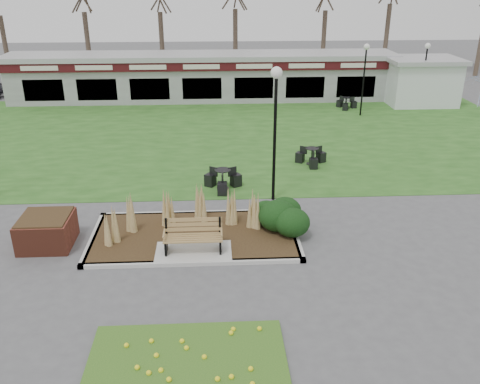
{
  "coord_description": "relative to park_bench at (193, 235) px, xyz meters",
  "views": [
    {
      "loc": [
        0.66,
        -12.76,
        7.58
      ],
      "look_at": [
        1.45,
        2.0,
        1.17
      ],
      "focal_mm": 38.0,
      "sensor_mm": 36.0,
      "label": 1
    }
  ],
  "objects": [
    {
      "name": "park_bench",
      "position": [
        0.0,
        0.0,
        0.0
      ],
      "size": [
        1.7,
        0.66,
        0.93
      ],
      "color": "#9D8047",
      "rests_on": "ground"
    },
    {
      "name": "lamp_post_near_left",
      "position": [
        2.76,
        3.71,
        2.88
      ],
      "size": [
        0.39,
        0.39,
        4.75
      ],
      "color": "black",
      "rests_on": "ground"
    },
    {
      "name": "lamp_post_far_right",
      "position": [
        13.19,
        16.75,
        2.2
      ],
      "size": [
        0.32,
        0.32,
        3.82
      ],
      "color": "black",
      "rests_on": "ground"
    },
    {
      "name": "service_hut",
      "position": [
        13.5,
        17.75,
        0.86
      ],
      "size": [
        4.4,
        3.4,
        2.83
      ],
      "color": "silver",
      "rests_on": "ground"
    },
    {
      "name": "ground",
      "position": [
        0.0,
        -0.25,
        -0.59
      ],
      "size": [
        100.0,
        100.0,
        0.0
      ],
      "primitive_type": "plane",
      "color": "#515154",
      "rests_on": "ground"
    },
    {
      "name": "bistro_set_a",
      "position": [
        0.96,
        4.75,
        -0.31
      ],
      "size": [
        1.46,
        1.31,
        0.78
      ],
      "color": "black",
      "rests_on": "ground"
    },
    {
      "name": "bistro_set_c",
      "position": [
        4.81,
        7.24,
        -0.33
      ],
      "size": [
        1.36,
        1.19,
        0.72
      ],
      "color": "black",
      "rests_on": "ground"
    },
    {
      "name": "flower_bed",
      "position": [
        0.0,
        -4.85,
        -0.52
      ],
      "size": [
        4.2,
        3.0,
        0.16
      ],
      "color": "#2F611B",
      "rests_on": "ground"
    },
    {
      "name": "food_pavilion",
      "position": [
        0.0,
        19.71,
        0.89
      ],
      "size": [
        24.6,
        3.4,
        2.9
      ],
      "color": "gray",
      "rests_on": "ground"
    },
    {
      "name": "brick_planter",
      "position": [
        -4.4,
        0.75,
        -0.11
      ],
      "size": [
        1.5,
        1.5,
        0.95
      ],
      "color": "brown",
      "rests_on": "ground"
    },
    {
      "name": "bistro_set_d",
      "position": [
        8.68,
        16.75,
        -0.35
      ],
      "size": [
        1.18,
        1.24,
        0.67
      ],
      "color": "black",
      "rests_on": "ground"
    },
    {
      "name": "lawn",
      "position": [
        0.0,
        11.75,
        -0.58
      ],
      "size": [
        34.0,
        16.0,
        0.02
      ],
      "primitive_type": "cube",
      "color": "#26561B",
      "rests_on": "ground"
    },
    {
      "name": "lamp_post_mid_right",
      "position": [
        9.11,
        15.13,
        2.34
      ],
      "size": [
        0.33,
        0.33,
        4.01
      ],
      "color": "black",
      "rests_on": "ground"
    },
    {
      "name": "planting_bed",
      "position": [
        1.27,
        1.1,
        -0.22
      ],
      "size": [
        6.75,
        3.4,
        1.27
      ],
      "color": "#331F14",
      "rests_on": "ground"
    }
  ]
}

